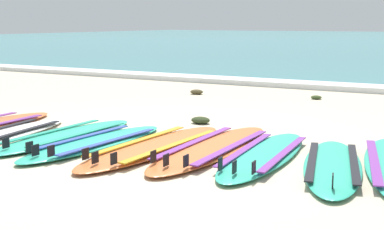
{
  "coord_description": "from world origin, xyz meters",
  "views": [
    {
      "loc": [
        3.23,
        -4.99,
        1.37
      ],
      "look_at": [
        0.1,
        0.64,
        0.25
      ],
      "focal_mm": 50.65,
      "sensor_mm": 36.0,
      "label": 1
    }
  ],
  "objects_px": {
    "surfboard_6": "(264,155)",
    "surfboard_7": "(333,165)",
    "surfboard_3": "(95,142)",
    "surfboard_2": "(66,136)",
    "surfboard_4": "(155,146)",
    "surfboard_1": "(9,133)",
    "surfboard_5": "(213,148)"
  },
  "relations": [
    {
      "from": "surfboard_4",
      "to": "surfboard_5",
      "type": "height_order",
      "value": "same"
    },
    {
      "from": "surfboard_3",
      "to": "surfboard_4",
      "type": "xyz_separation_m",
      "value": [
        0.68,
        0.17,
        -0.0
      ]
    },
    {
      "from": "surfboard_7",
      "to": "surfboard_3",
      "type": "bearing_deg",
      "value": -172.86
    },
    {
      "from": "surfboard_5",
      "to": "surfboard_6",
      "type": "height_order",
      "value": "same"
    },
    {
      "from": "surfboard_3",
      "to": "surfboard_1",
      "type": "bearing_deg",
      "value": -174.73
    },
    {
      "from": "surfboard_2",
      "to": "surfboard_4",
      "type": "bearing_deg",
      "value": 2.18
    },
    {
      "from": "surfboard_3",
      "to": "surfboard_2",
      "type": "bearing_deg",
      "value": 167.4
    },
    {
      "from": "surfboard_4",
      "to": "surfboard_5",
      "type": "xyz_separation_m",
      "value": [
        0.57,
        0.25,
        -0.0
      ]
    },
    {
      "from": "surfboard_2",
      "to": "surfboard_4",
      "type": "height_order",
      "value": "same"
    },
    {
      "from": "surfboard_6",
      "to": "surfboard_2",
      "type": "bearing_deg",
      "value": -173.42
    },
    {
      "from": "surfboard_4",
      "to": "surfboard_1",
      "type": "bearing_deg",
      "value": -171.66
    },
    {
      "from": "surfboard_3",
      "to": "surfboard_7",
      "type": "distance_m",
      "value": 2.58
    },
    {
      "from": "surfboard_1",
      "to": "surfboard_2",
      "type": "distance_m",
      "value": 0.73
    },
    {
      "from": "surfboard_4",
      "to": "surfboard_3",
      "type": "bearing_deg",
      "value": -166.27
    },
    {
      "from": "surfboard_4",
      "to": "surfboard_7",
      "type": "height_order",
      "value": "same"
    },
    {
      "from": "surfboard_2",
      "to": "surfboard_7",
      "type": "relative_size",
      "value": 1.05
    },
    {
      "from": "surfboard_2",
      "to": "surfboard_1",
      "type": "bearing_deg",
      "value": -161.29
    },
    {
      "from": "surfboard_1",
      "to": "surfboard_6",
      "type": "distance_m",
      "value": 3.12
    },
    {
      "from": "surfboard_1",
      "to": "surfboard_5",
      "type": "distance_m",
      "value": 2.54
    },
    {
      "from": "surfboard_4",
      "to": "surfboard_6",
      "type": "xyz_separation_m",
      "value": [
        1.17,
        0.23,
        0.0
      ]
    },
    {
      "from": "surfboard_1",
      "to": "surfboard_4",
      "type": "xyz_separation_m",
      "value": [
        1.91,
        0.28,
        0.0
      ]
    },
    {
      "from": "surfboard_5",
      "to": "surfboard_7",
      "type": "distance_m",
      "value": 1.31
    },
    {
      "from": "surfboard_7",
      "to": "surfboard_6",
      "type": "bearing_deg",
      "value": 174.02
    },
    {
      "from": "surfboard_2",
      "to": "surfboard_6",
      "type": "xyz_separation_m",
      "value": [
        2.39,
        0.28,
        0.0
      ]
    },
    {
      "from": "surfboard_1",
      "to": "surfboard_3",
      "type": "relative_size",
      "value": 0.93
    },
    {
      "from": "surfboard_6",
      "to": "surfboard_7",
      "type": "relative_size",
      "value": 1.05
    },
    {
      "from": "surfboard_2",
      "to": "surfboard_7",
      "type": "height_order",
      "value": "same"
    },
    {
      "from": "surfboard_6",
      "to": "surfboard_7",
      "type": "height_order",
      "value": "same"
    },
    {
      "from": "surfboard_3",
      "to": "surfboard_4",
      "type": "height_order",
      "value": "same"
    },
    {
      "from": "surfboard_2",
      "to": "surfboard_5",
      "type": "distance_m",
      "value": 1.82
    },
    {
      "from": "surfboard_1",
      "to": "surfboard_5",
      "type": "height_order",
      "value": "same"
    },
    {
      "from": "surfboard_2",
      "to": "surfboard_6",
      "type": "height_order",
      "value": "same"
    }
  ]
}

